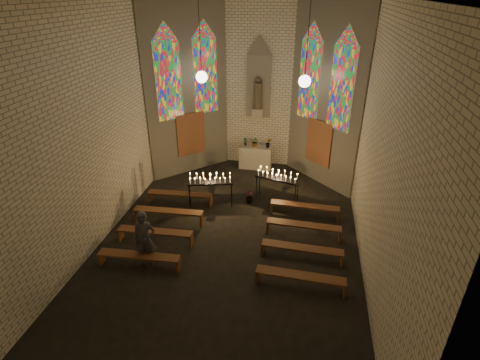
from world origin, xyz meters
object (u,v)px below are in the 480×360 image
(altar, at_px, (255,157))
(visitor, at_px, (145,239))
(votive_stand_left, at_px, (210,180))
(votive_stand_right, at_px, (277,176))
(aisle_flower_pot, at_px, (249,197))

(altar, bearing_deg, visitor, -106.73)
(votive_stand_left, bearing_deg, visitor, -119.18)
(votive_stand_left, height_order, votive_stand_right, same)
(altar, xyz_separation_m, visitor, (-2.12, -7.06, 0.38))
(altar, distance_m, votive_stand_right, 3.05)
(votive_stand_left, bearing_deg, votive_stand_right, 3.77)
(aisle_flower_pot, distance_m, votive_stand_right, 1.30)
(aisle_flower_pot, distance_m, votive_stand_left, 1.63)
(altar, relative_size, aisle_flower_pot, 2.92)
(altar, relative_size, visitor, 0.80)
(votive_stand_right, bearing_deg, votive_stand_left, -146.94)
(aisle_flower_pot, relative_size, votive_stand_right, 0.29)
(altar, height_order, votive_stand_left, votive_stand_left)
(aisle_flower_pot, xyz_separation_m, votive_stand_right, (0.99, 0.31, 0.79))
(votive_stand_left, distance_m, votive_stand_right, 2.46)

